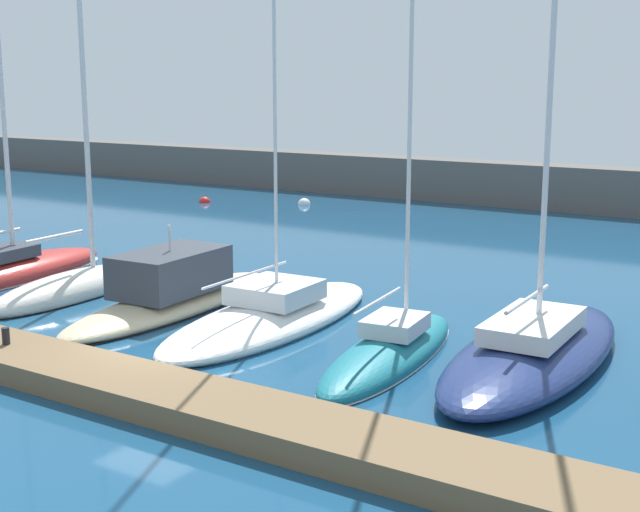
# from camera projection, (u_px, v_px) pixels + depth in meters

# --- Properties ---
(ground_plane) EXTENTS (120.00, 120.00, 0.00)m
(ground_plane) POSITION_uv_depth(u_px,v_px,m) (157.00, 366.00, 22.51)
(ground_plane) COLOR navy
(dock_pier) EXTENTS (36.65, 2.15, 0.57)m
(dock_pier) POSITION_uv_depth(u_px,v_px,m) (95.00, 378.00, 20.75)
(dock_pier) COLOR brown
(dock_pier) RESTS_ON ground_plane
(breakwater_seawall) EXTENTS (108.00, 2.23, 2.53)m
(breakwater_seawall) POSITION_uv_depth(u_px,v_px,m) (564.00, 188.00, 49.52)
(breakwater_seawall) COLOR #5B5651
(breakwater_seawall) RESTS_ON ground_plane
(sailboat_red_second) EXTENTS (3.44, 9.62, 18.21)m
(sailboat_red_second) POSITION_uv_depth(u_px,v_px,m) (6.00, 268.00, 32.20)
(sailboat_red_second) COLOR #B72D28
(sailboat_red_second) RESTS_ON ground_plane
(sailboat_ivory_third) EXTENTS (2.55, 7.38, 12.18)m
(sailboat_ivory_third) POSITION_uv_depth(u_px,v_px,m) (73.00, 287.00, 29.80)
(sailboat_ivory_third) COLOR silver
(sailboat_ivory_third) RESTS_ON ground_plane
(motorboat_sand_fourth) EXTENTS (3.11, 10.07, 3.00)m
(motorboat_sand_fourth) POSITION_uv_depth(u_px,v_px,m) (174.00, 293.00, 28.07)
(motorboat_sand_fourth) COLOR beige
(motorboat_sand_fourth) RESTS_ON ground_plane
(sailboat_white_fifth) EXTENTS (3.71, 10.12, 21.76)m
(sailboat_white_fifth) POSITION_uv_depth(u_px,v_px,m) (272.00, 314.00, 26.28)
(sailboat_white_fifth) COLOR white
(sailboat_white_fifth) RESTS_ON ground_plane
(sailboat_teal_sixth) EXTENTS (2.97, 8.16, 14.62)m
(sailboat_teal_sixth) POSITION_uv_depth(u_px,v_px,m) (390.00, 350.00, 23.03)
(sailboat_teal_sixth) COLOR #19707F
(sailboat_teal_sixth) RESTS_ON ground_plane
(sailboat_navy_seventh) EXTENTS (3.68, 10.39, 16.57)m
(sailboat_navy_seventh) POSITION_uv_depth(u_px,v_px,m) (534.00, 349.00, 22.46)
(sailboat_navy_seventh) COLOR navy
(sailboat_navy_seventh) RESTS_ON ground_plane
(mooring_buoy_red) EXTENTS (0.70, 0.70, 0.70)m
(mooring_buoy_red) POSITION_uv_depth(u_px,v_px,m) (205.00, 202.00, 52.78)
(mooring_buoy_red) COLOR red
(mooring_buoy_red) RESTS_ON ground_plane
(mooring_buoy_white) EXTENTS (0.76, 0.76, 0.76)m
(mooring_buoy_white) POSITION_uv_depth(u_px,v_px,m) (304.00, 205.00, 51.88)
(mooring_buoy_white) COLOR white
(mooring_buoy_white) RESTS_ON ground_plane
(dock_bollard) EXTENTS (0.20, 0.20, 0.44)m
(dock_bollard) POSITION_uv_depth(u_px,v_px,m) (6.00, 336.00, 22.38)
(dock_bollard) COLOR black
(dock_bollard) RESTS_ON dock_pier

